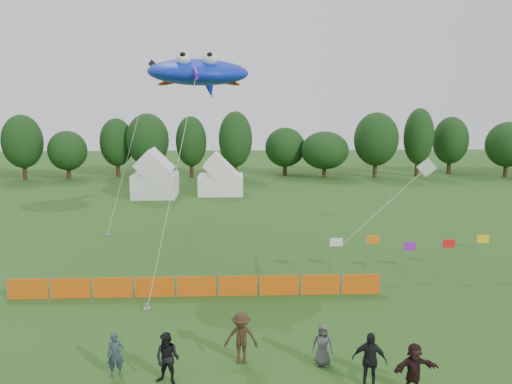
{
  "coord_description": "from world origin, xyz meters",
  "views": [
    {
      "loc": [
        -0.88,
        -16.29,
        9.25
      ],
      "look_at": [
        0.0,
        6.0,
        5.2
      ],
      "focal_mm": 35.0,
      "sensor_mm": 36.0,
      "label": 1
    }
  ],
  "objects_px": {
    "spectator_b": "(167,359)",
    "spectator_c": "(241,338)",
    "spectator_a": "(116,355)",
    "barrier_fence": "(196,286)",
    "tent_right": "(221,178)",
    "spectator_f": "(414,368)",
    "tent_left": "(155,178)",
    "stingray_kite": "(200,73)",
    "spectator_d": "(369,360)",
    "spectator_e": "(323,345)"
  },
  "relations": [
    {
      "from": "spectator_c",
      "to": "spectator_f",
      "type": "relative_size",
      "value": 1.14
    },
    {
      "from": "spectator_a",
      "to": "tent_right",
      "type": "bearing_deg",
      "value": 76.23
    },
    {
      "from": "spectator_a",
      "to": "spectator_f",
      "type": "xyz_separation_m",
      "value": [
        9.8,
        -1.36,
        0.06
      ]
    },
    {
      "from": "spectator_e",
      "to": "stingray_kite",
      "type": "bearing_deg",
      "value": 123.63
    },
    {
      "from": "tent_right",
      "to": "barrier_fence",
      "type": "xyz_separation_m",
      "value": [
        -0.38,
        -27.06,
        -1.11
      ]
    },
    {
      "from": "tent_left",
      "to": "spectator_d",
      "type": "bearing_deg",
      "value": -70.14
    },
    {
      "from": "spectator_f",
      "to": "spectator_d",
      "type": "bearing_deg",
      "value": 154.67
    },
    {
      "from": "tent_right",
      "to": "spectator_f",
      "type": "distance_m",
      "value": 36.18
    },
    {
      "from": "spectator_f",
      "to": "spectator_e",
      "type": "bearing_deg",
      "value": 134.47
    },
    {
      "from": "barrier_fence",
      "to": "spectator_e",
      "type": "xyz_separation_m",
      "value": [
        4.98,
        -6.57,
        0.27
      ]
    },
    {
      "from": "spectator_b",
      "to": "stingray_kite",
      "type": "height_order",
      "value": "stingray_kite"
    },
    {
      "from": "spectator_b",
      "to": "spectator_e",
      "type": "relative_size",
      "value": 1.15
    },
    {
      "from": "spectator_f",
      "to": "stingray_kite",
      "type": "xyz_separation_m",
      "value": [
        -7.77,
        15.83,
        10.09
      ]
    },
    {
      "from": "spectator_a",
      "to": "barrier_fence",
      "type": "bearing_deg",
      "value": 63.25
    },
    {
      "from": "tent_right",
      "to": "spectator_b",
      "type": "height_order",
      "value": "tent_right"
    },
    {
      "from": "tent_left",
      "to": "spectator_b",
      "type": "bearing_deg",
      "value": -80.38
    },
    {
      "from": "spectator_c",
      "to": "spectator_f",
      "type": "xyz_separation_m",
      "value": [
        5.52,
        -2.07,
        -0.11
      ]
    },
    {
      "from": "tent_right",
      "to": "spectator_e",
      "type": "distance_m",
      "value": 33.96
    },
    {
      "from": "tent_left",
      "to": "stingray_kite",
      "type": "distance_m",
      "value": 21.46
    },
    {
      "from": "tent_right",
      "to": "stingray_kite",
      "type": "bearing_deg",
      "value": -91.56
    },
    {
      "from": "spectator_e",
      "to": "spectator_f",
      "type": "distance_m",
      "value": 3.19
    },
    {
      "from": "spectator_a",
      "to": "spectator_d",
      "type": "distance_m",
      "value": 8.5
    },
    {
      "from": "spectator_a",
      "to": "spectator_c",
      "type": "distance_m",
      "value": 4.35
    },
    {
      "from": "tent_right",
      "to": "spectator_b",
      "type": "distance_m",
      "value": 34.63
    },
    {
      "from": "spectator_b",
      "to": "tent_right",
      "type": "bearing_deg",
      "value": 106.37
    },
    {
      "from": "spectator_b",
      "to": "spectator_d",
      "type": "distance_m",
      "value": 6.63
    },
    {
      "from": "spectator_a",
      "to": "spectator_b",
      "type": "distance_m",
      "value": 1.91
    },
    {
      "from": "spectator_b",
      "to": "spectator_c",
      "type": "xyz_separation_m",
      "value": [
        2.45,
        1.24,
        0.06
      ]
    },
    {
      "from": "barrier_fence",
      "to": "spectator_e",
      "type": "distance_m",
      "value": 8.25
    },
    {
      "from": "spectator_a",
      "to": "stingray_kite",
      "type": "xyz_separation_m",
      "value": [
        2.02,
        14.47,
        10.15
      ]
    },
    {
      "from": "barrier_fence",
      "to": "spectator_f",
      "type": "height_order",
      "value": "spectator_f"
    },
    {
      "from": "tent_left",
      "to": "spectator_c",
      "type": "bearing_deg",
      "value": -75.87
    },
    {
      "from": "barrier_fence",
      "to": "spectator_b",
      "type": "bearing_deg",
      "value": -92.67
    },
    {
      "from": "spectator_b",
      "to": "spectator_e",
      "type": "height_order",
      "value": "spectator_b"
    },
    {
      "from": "spectator_e",
      "to": "tent_right",
      "type": "bearing_deg",
      "value": 111.29
    },
    {
      "from": "spectator_d",
      "to": "spectator_e",
      "type": "height_order",
      "value": "spectator_d"
    },
    {
      "from": "barrier_fence",
      "to": "stingray_kite",
      "type": "distance_m",
      "value": 12.81
    },
    {
      "from": "spectator_b",
      "to": "spectator_c",
      "type": "bearing_deg",
      "value": 44.45
    },
    {
      "from": "barrier_fence",
      "to": "tent_right",
      "type": "bearing_deg",
      "value": 89.2
    },
    {
      "from": "tent_right",
      "to": "tent_left",
      "type": "bearing_deg",
      "value": -170.7
    },
    {
      "from": "spectator_e",
      "to": "spectator_f",
      "type": "xyz_separation_m",
      "value": [
        2.63,
        -1.81,
        0.07
      ]
    },
    {
      "from": "tent_left",
      "to": "tent_right",
      "type": "bearing_deg",
      "value": 9.3
    },
    {
      "from": "tent_left",
      "to": "spectator_d",
      "type": "distance_m",
      "value": 36.21
    },
    {
      "from": "tent_right",
      "to": "spectator_e",
      "type": "xyz_separation_m",
      "value": [
        4.61,
        -33.63,
        -0.85
      ]
    },
    {
      "from": "barrier_fence",
      "to": "spectator_a",
      "type": "height_order",
      "value": "spectator_a"
    },
    {
      "from": "barrier_fence",
      "to": "spectator_b",
      "type": "relative_size",
      "value": 10.1
    },
    {
      "from": "spectator_c",
      "to": "spectator_e",
      "type": "bearing_deg",
      "value": 1.67
    },
    {
      "from": "spectator_f",
      "to": "spectator_a",
      "type": "bearing_deg",
      "value": 161.07
    },
    {
      "from": "spectator_b",
      "to": "spectator_f",
      "type": "distance_m",
      "value": 8.01
    },
    {
      "from": "spectator_a",
      "to": "spectator_f",
      "type": "bearing_deg",
      "value": -17.39
    }
  ]
}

